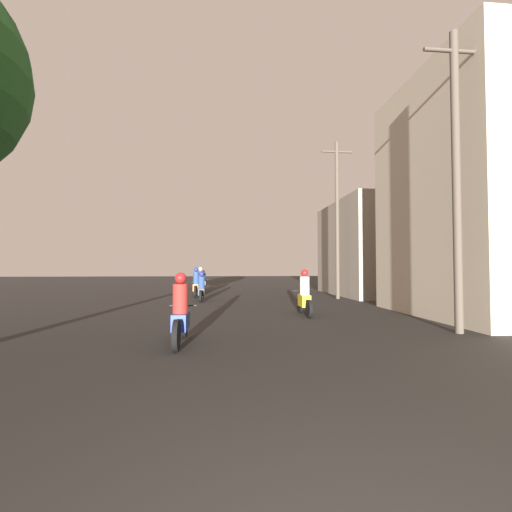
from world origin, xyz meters
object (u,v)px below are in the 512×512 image
at_px(motorcycle_orange, 196,285).
at_px(utility_pole_near, 456,174).
at_px(building_right_far, 381,249).
at_px(motorcycle_yellow, 304,297).
at_px(motorcycle_silver, 201,283).
at_px(building_right_near, 479,195).
at_px(motorcycle_white, 203,282).
at_px(utility_pole_far, 337,217).
at_px(motorcycle_black, 202,289).
at_px(motorcycle_blue, 181,315).

bearing_deg(motorcycle_orange, utility_pole_near, -63.42).
xyz_separation_m(motorcycle_orange, building_right_far, (10.76, 0.41, 2.06)).
xyz_separation_m(motorcycle_yellow, building_right_far, (6.53, 8.00, 2.08)).
height_order(motorcycle_yellow, motorcycle_orange, motorcycle_orange).
relative_size(motorcycle_yellow, motorcycle_silver, 0.93).
xyz_separation_m(building_right_near, utility_pole_near, (-2.74, -2.69, -0.10)).
bearing_deg(motorcycle_white, motorcycle_silver, -95.45).
bearing_deg(motorcycle_orange, motorcycle_white, 82.70).
xyz_separation_m(motorcycle_silver, building_right_far, (10.70, -2.05, 2.06)).
bearing_deg(motorcycle_silver, building_right_far, -13.59).
height_order(motorcycle_orange, building_right_far, building_right_far).
bearing_deg(utility_pole_far, motorcycle_black, -176.47).
distance_m(motorcycle_orange, building_right_far, 10.97).
bearing_deg(utility_pole_far, motorcycle_white, 133.87).
height_order(motorcycle_silver, building_right_near, building_right_near).
bearing_deg(utility_pole_near, motorcycle_yellow, 131.53).
height_order(building_right_far, utility_pole_far, utility_pole_far).
height_order(motorcycle_orange, motorcycle_silver, motorcycle_silver).
bearing_deg(motorcycle_orange, motorcycle_yellow, -67.70).
bearing_deg(building_right_near, building_right_far, 85.13).
relative_size(utility_pole_near, utility_pole_far, 0.93).
bearing_deg(motorcycle_blue, motorcycle_black, 98.93).
xyz_separation_m(motorcycle_orange, motorcycle_white, (0.05, 5.68, -0.05)).
distance_m(motorcycle_blue, motorcycle_orange, 11.60).
xyz_separation_m(motorcycle_blue, motorcycle_orange, (-0.62, 11.59, 0.03)).
xyz_separation_m(motorcycle_blue, motorcycle_silver, (-0.55, 14.05, 0.04)).
relative_size(motorcycle_orange, building_right_near, 0.25).
height_order(motorcycle_yellow, motorcycle_black, motorcycle_yellow).
distance_m(motorcycle_blue, building_right_near, 10.53).
bearing_deg(motorcycle_orange, building_right_near, -46.60).
bearing_deg(utility_pole_far, utility_pole_near, -90.28).
height_order(motorcycle_yellow, motorcycle_white, motorcycle_yellow).
bearing_deg(motorcycle_silver, utility_pole_near, -64.62).
distance_m(motorcycle_yellow, motorcycle_white, 13.91).
bearing_deg(motorcycle_blue, utility_pole_far, 63.21).
height_order(motorcycle_white, utility_pole_far, utility_pole_far).
bearing_deg(utility_pole_far, motorcycle_yellow, -118.49).
bearing_deg(utility_pole_far, building_right_far, 33.80).
relative_size(motorcycle_blue, motorcycle_white, 0.99).
xyz_separation_m(motorcycle_white, utility_pole_far, (7.28, -7.57, 3.63)).
bearing_deg(motorcycle_white, building_right_far, -31.89).
bearing_deg(motorcycle_silver, motorcycle_orange, -94.19).
bearing_deg(motorcycle_silver, motorcycle_white, 87.51).
height_order(motorcycle_blue, motorcycle_black, motorcycle_blue).
xyz_separation_m(motorcycle_yellow, utility_pole_near, (3.05, -3.44, 3.32)).
xyz_separation_m(motorcycle_silver, building_right_near, (9.96, -10.80, 3.40)).
bearing_deg(motorcycle_black, utility_pole_near, -41.93).
relative_size(motorcycle_yellow, utility_pole_far, 0.23).
bearing_deg(motorcycle_white, motorcycle_black, -92.87).
xyz_separation_m(motorcycle_silver, utility_pole_near, (7.22, -13.49, 3.30)).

